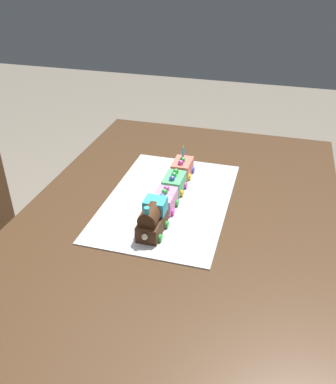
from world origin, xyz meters
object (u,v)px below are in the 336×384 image
(cake_car_caboose_bubblegum, at_px, (164,201))
(cake_car_gondola_mint_green, at_px, (174,183))
(dining_table, at_px, (180,238))
(cake_car_flatbed_coral, at_px, (182,168))
(cake_locomotive, at_px, (152,219))
(birthday_candle, at_px, (183,151))

(cake_car_caboose_bubblegum, relative_size, cake_car_gondola_mint_green, 1.00)
(dining_table, relative_size, cake_car_flatbed_coral, 14.00)
(cake_car_flatbed_coral, bearing_deg, cake_car_gondola_mint_green, 180.00)
(dining_table, height_order, cake_car_gondola_mint_green, cake_car_gondola_mint_green)
(cake_locomotive, relative_size, cake_car_caboose_bubblegum, 1.40)
(cake_locomotive, distance_m, birthday_candle, 0.38)
(cake_car_gondola_mint_green, xyz_separation_m, cake_car_flatbed_coral, (0.12, -0.00, -0.00))
(cake_car_gondola_mint_green, xyz_separation_m, birthday_candle, (0.13, -0.00, 0.07))
(cake_car_caboose_bubblegum, bearing_deg, cake_locomotive, -180.00)
(birthday_candle, bearing_deg, cake_locomotive, 180.00)
(cake_car_flatbed_coral, bearing_deg, cake_car_caboose_bubblegum, 180.00)
(birthday_candle, bearing_deg, dining_table, -167.40)
(cake_car_flatbed_coral, xyz_separation_m, birthday_candle, (0.01, -0.00, 0.07))
(cake_locomotive, height_order, cake_car_flatbed_coral, cake_locomotive)
(cake_car_caboose_bubblegum, bearing_deg, birthday_candle, -0.00)
(dining_table, distance_m, cake_car_gondola_mint_green, 0.19)
(cake_locomotive, xyz_separation_m, cake_car_flatbed_coral, (0.36, 0.00, -0.02))
(cake_car_caboose_bubblegum, bearing_deg, cake_car_gondola_mint_green, 0.00)
(cake_car_flatbed_coral, relative_size, birthday_candle, 2.08)
(cake_car_caboose_bubblegum, distance_m, cake_car_gondola_mint_green, 0.12)
(dining_table, relative_size, cake_car_gondola_mint_green, 14.00)
(cake_locomotive, distance_m, cake_car_gondola_mint_green, 0.25)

